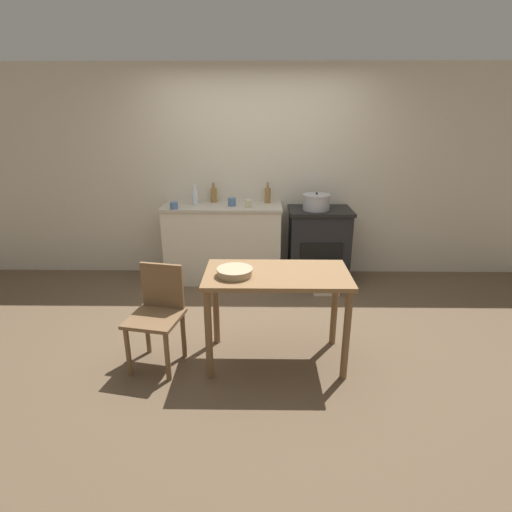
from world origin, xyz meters
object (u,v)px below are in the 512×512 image
object	(u,v)px
flour_sack	(326,279)
cup_center_left	(232,202)
stove	(318,245)
cup_center_right	(174,205)
stock_pot	(316,202)
cup_center	(249,204)
bottle_left	(195,197)
mixing_bowl_large	(235,271)
bottle_far_left	(268,195)
bottle_mid_left	(214,195)
work_table	(277,287)
chair	(158,312)

from	to	relation	value
flour_sack	cup_center_left	xyz separation A→B (m)	(-1.11, 0.39, 0.82)
stove	cup_center_right	xyz separation A→B (m)	(-1.71, -0.19, 0.53)
flour_sack	cup_center_right	distance (m)	1.95
stock_pot	cup_center_left	bearing A→B (deg)	179.10
flour_sack	cup_center	xyz separation A→B (m)	(-0.91, 0.29, 0.82)
bottle_left	cup_center	bearing A→B (deg)	-13.39
mixing_bowl_large	bottle_far_left	size ratio (longest dim) A/B	1.14
bottle_far_left	cup_center_right	xyz separation A→B (m)	(-1.08, -0.35, -0.06)
bottle_far_left	bottle_mid_left	xyz separation A→B (m)	(-0.66, 0.02, -0.00)
bottle_far_left	cup_center	bearing A→B (deg)	-128.69
stove	mixing_bowl_large	bearing A→B (deg)	-116.41
flour_sack	cup_center	bearing A→B (deg)	162.29
stove	cup_center_left	distance (m)	1.19
stock_pot	flour_sack	bearing A→B (deg)	-73.55
bottle_left	bottle_far_left	bearing A→B (deg)	8.21
work_table	cup_center	xyz separation A→B (m)	(-0.27, 1.64, 0.33)
cup_center_left	cup_center	world-z (taller)	cup_center_left
bottle_left	cup_center_left	distance (m)	0.45
flour_sack	bottle_mid_left	bearing A→B (deg)	156.20
mixing_bowl_large	cup_center_left	xyz separation A→B (m)	(-0.14, 1.80, 0.17)
flour_sack	bottle_mid_left	xyz separation A→B (m)	(-1.34, 0.59, 0.87)
bottle_far_left	cup_center_left	distance (m)	0.47
chair	flour_sack	world-z (taller)	chair
cup_center	flour_sack	bearing A→B (deg)	-17.71
work_table	cup_center_right	xyz separation A→B (m)	(-1.13, 1.58, 0.32)
work_table	mixing_bowl_large	bearing A→B (deg)	-168.74
cup_center_left	bottle_far_left	bearing A→B (deg)	23.39
cup_center_left	stock_pot	bearing A→B (deg)	-0.90
bottle_left	cup_center_left	xyz separation A→B (m)	(0.45, -0.06, -0.05)
bottle_mid_left	cup_center	bearing A→B (deg)	-34.68
stove	bottle_far_left	size ratio (longest dim) A/B	3.64
mixing_bowl_large	stock_pot	bearing A→B (deg)	64.51
bottle_far_left	cup_center	size ratio (longest dim) A/B	2.73
bottle_mid_left	work_table	bearing A→B (deg)	-69.87
chair	bottle_far_left	world-z (taller)	bottle_far_left
cup_center	cup_center_right	distance (m)	0.86
flour_sack	bottle_far_left	distance (m)	1.24
bottle_mid_left	cup_center_right	bearing A→B (deg)	-138.46
stove	cup_center_left	size ratio (longest dim) A/B	9.41
flour_sack	stock_pot	bearing A→B (deg)	106.45
bottle_left	cup_center_right	xyz separation A→B (m)	(-0.21, -0.22, -0.06)
work_table	chair	bearing A→B (deg)	-177.31
work_table	cup_center	bearing A→B (deg)	99.46
work_table	bottle_far_left	distance (m)	1.96
mixing_bowl_large	bottle_mid_left	bearing A→B (deg)	100.78
flour_sack	bottle_mid_left	size ratio (longest dim) A/B	1.44
stove	stock_pot	world-z (taller)	stock_pot
bottle_left	work_table	bearing A→B (deg)	-62.87
cup_center	cup_center_right	xyz separation A→B (m)	(-0.86, -0.07, -0.01)
chair	cup_center	bearing A→B (deg)	79.10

